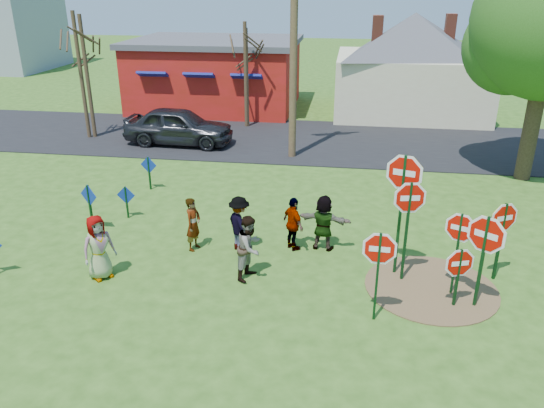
{
  "coord_description": "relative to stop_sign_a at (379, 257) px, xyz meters",
  "views": [
    {
      "loc": [
        2.28,
        -12.59,
        6.94
      ],
      "look_at": [
        0.31,
        0.73,
        1.26
      ],
      "focal_mm": 35.0,
      "sensor_mm": 36.0,
      "label": 1
    }
  ],
  "objects": [
    {
      "name": "stop_sign_a",
      "position": [
        0.0,
        0.0,
        0.0
      ],
      "size": [
        1.0,
        0.07,
        2.25
      ],
      "rotation": [
        0.0,
        0.0,
        -0.05
      ],
      "color": "#0E3315",
      "rests_on": "ground"
    },
    {
      "name": "stop_sign_e",
      "position": [
        1.84,
        0.78,
        -0.52
      ],
      "size": [
        0.89,
        0.32,
        1.6
      ],
      "rotation": [
        0.0,
        0.0,
        0.33
      ],
      "color": "#0E3315",
      "rests_on": "ground"
    },
    {
      "name": "ground",
      "position": [
        -3.08,
        2.5,
        -1.56
      ],
      "size": [
        120.0,
        120.0,
        0.0
      ],
      "primitive_type": "plane",
      "color": "#2D5117",
      "rests_on": "ground"
    },
    {
      "name": "person_f",
      "position": [
        -1.32,
        3.2,
        -0.76
      ],
      "size": [
        1.54,
        0.73,
        1.6
      ],
      "primitive_type": "imported",
      "rotation": [
        0.0,
        0.0,
        2.96
      ],
      "color": "#194F30",
      "rests_on": "ground"
    },
    {
      "name": "utility_pole",
      "position": [
        -3.11,
        11.43,
        3.63
      ],
      "size": [
        2.31,
        0.94,
        9.86
      ],
      "rotation": [
        0.0,
        0.0,
        0.34
      ],
      "color": "#4C3823",
      "rests_on": "ground"
    },
    {
      "name": "red_building",
      "position": [
        -8.58,
        20.49,
        0.41
      ],
      "size": [
        9.4,
        7.69,
        3.9
      ],
      "color": "maroon",
      "rests_on": "ground"
    },
    {
      "name": "suv",
      "position": [
        -8.41,
        12.52,
        -0.68
      ],
      "size": [
        4.97,
        2.19,
        1.66
      ],
      "primitive_type": "imported",
      "rotation": [
        0.0,
        0.0,
        1.52
      ],
      "color": "#2C2D31",
      "rests_on": "road"
    },
    {
      "name": "stop_sign_g",
      "position": [
        0.74,
        1.81,
        0.38
      ],
      "size": [
        1.04,
        0.23,
        2.75
      ],
      "rotation": [
        0.0,
        0.0,
        0.2
      ],
      "color": "#0E3315",
      "rests_on": "ground"
    },
    {
      "name": "cream_house",
      "position": [
        2.42,
        20.5,
        1.37
      ],
      "size": [
        9.4,
        9.4,
        6.5
      ],
      "color": "beige",
      "rests_on": "ground"
    },
    {
      "name": "dirt_patch",
      "position": [
        1.42,
        1.5,
        -1.54
      ],
      "size": [
        3.2,
        3.2,
        0.03
      ],
      "primitive_type": "cylinder",
      "color": "brown",
      "rests_on": "ground"
    },
    {
      "name": "person_a",
      "position": [
        -6.76,
        0.83,
        -0.71
      ],
      "size": [
        0.94,
        0.98,
        1.69
      ],
      "primitive_type": "imported",
      "rotation": [
        0.0,
        0.0,
        0.87
      ],
      "color": "#414997",
      "rests_on": "ground"
    },
    {
      "name": "blue_diamond_b",
      "position": [
        -8.21,
        3.34,
        -0.63
      ],
      "size": [
        0.62,
        0.29,
        1.49
      ],
      "rotation": [
        0.0,
        0.0,
        -0.42
      ],
      "color": "#0E3315",
      "rests_on": "ground"
    },
    {
      "name": "stop_sign_b",
      "position": [
        0.59,
        2.13,
        0.87
      ],
      "size": [
        1.15,
        0.39,
        3.33
      ],
      "rotation": [
        0.0,
        0.0,
        -0.32
      ],
      "color": "#0E3315",
      "rests_on": "ground"
    },
    {
      "name": "stop_sign_c",
      "position": [
        1.87,
        1.32,
        -0.01
      ],
      "size": [
        0.87,
        0.41,
        2.22
      ],
      "rotation": [
        0.0,
        0.0,
        -0.43
      ],
      "color": "#0E3315",
      "rests_on": "ground"
    },
    {
      "name": "person_d",
      "position": [
        -3.6,
        2.78,
        -0.76
      ],
      "size": [
        1.1,
        1.17,
        1.59
      ],
      "primitive_type": "imported",
      "rotation": [
        0.0,
        0.0,
        2.23
      ],
      "color": "#323338",
      "rests_on": "ground"
    },
    {
      "name": "blue_diamond_c",
      "position": [
        -7.55,
        4.41,
        -0.9
      ],
      "size": [
        0.6,
        0.06,
        1.07
      ],
      "rotation": [
        0.0,
        0.0,
        -0.0
      ],
      "color": "#0E3315",
      "rests_on": "ground"
    },
    {
      "name": "person_e",
      "position": [
        -2.14,
        3.05,
        -0.78
      ],
      "size": [
        0.86,
        0.94,
        1.54
      ],
      "primitive_type": "imported",
      "rotation": [
        0.0,
        0.0,
        2.24
      ],
      "color": "#512C59",
      "rests_on": "ground"
    },
    {
      "name": "person_b",
      "position": [
        -4.87,
        2.66,
        -0.79
      ],
      "size": [
        0.5,
        0.63,
        1.53
      ],
      "primitive_type": "imported",
      "rotation": [
        0.0,
        0.0,
        1.31
      ],
      "color": "#29685F",
      "rests_on": "ground"
    },
    {
      "name": "person_c",
      "position": [
        -3.04,
        1.39,
        -0.71
      ],
      "size": [
        0.87,
        0.98,
        1.68
      ],
      "primitive_type": "imported",
      "rotation": [
        0.0,
        0.0,
        1.24
      ],
      "color": "brown",
      "rests_on": "ground"
    },
    {
      "name": "stop_sign_f",
      "position": [
        2.32,
        0.86,
        0.13
      ],
      "size": [
        0.97,
        0.69,
        2.42
      ],
      "rotation": [
        0.0,
        0.0,
        -0.61
      ],
      "color": "#0E3315",
      "rests_on": "ground"
    },
    {
      "name": "bare_tree_extra",
      "position": [
        -5.99,
        16.11,
        1.78
      ],
      "size": [
        1.8,
        1.8,
        5.16
      ],
      "color": "#382819",
      "rests_on": "ground"
    },
    {
      "name": "road",
      "position": [
        -3.08,
        14.0,
        -1.54
      ],
      "size": [
        120.0,
        7.5,
        0.04
      ],
      "primitive_type": "cube",
      "color": "black",
      "rests_on": "ground"
    },
    {
      "name": "blue_diamond_d",
      "position": [
        -7.73,
        6.9,
        -0.79
      ],
      "size": [
        0.63,
        0.13,
        1.24
      ],
      "rotation": [
        0.0,
        0.0,
        -0.18
      ],
      "color": "#0E3315",
      "rests_on": "ground"
    },
    {
      "name": "bare_tree_mid",
      "position": [
        -13.05,
        13.0,
        2.17
      ],
      "size": [
        1.8,
        1.8,
        5.75
      ],
      "color": "#382819",
      "rests_on": "ground"
    },
    {
      "name": "stop_sign_d",
      "position": [
        3.04,
        2.19,
        -0.01
      ],
      "size": [
        0.92,
        0.47,
        2.19
      ],
      "rotation": [
        0.0,
        0.0,
        0.47
      ],
      "color": "#0E3315",
      "rests_on": "ground"
    },
    {
      "name": "bare_tree_east",
      "position": [
        -5.95,
        16.17,
        1.59
      ],
      "size": [
        1.8,
        1.8,
        4.85
      ],
      "color": "#382819",
      "rests_on": "ground"
    },
    {
      "name": "bare_tree_west",
      "position": [
        -12.81,
        13.1,
        2.07
      ],
      "size": [
        1.8,
        1.8,
        5.6
      ],
      "color": "#382819",
      "rests_on": "ground"
    }
  ]
}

